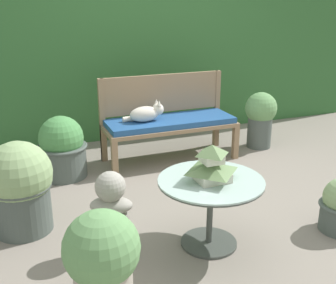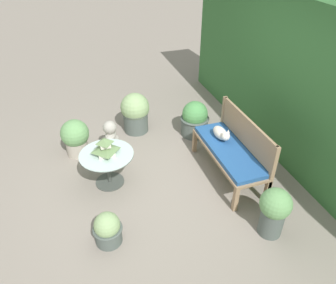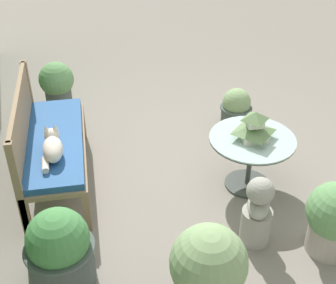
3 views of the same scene
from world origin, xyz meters
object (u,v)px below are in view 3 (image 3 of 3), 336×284
(cat, at_px, (52,147))
(potted_plant_path_edge, at_px, (236,108))
(garden_bust, at_px, (257,212))
(potted_plant_table_far, at_px, (208,273))
(potted_plant_bench_right, at_px, (60,250))
(pagoda_birdhouse, at_px, (254,127))
(potted_plant_bench_left, at_px, (58,88))
(potted_plant_table_near, at_px, (334,218))
(garden_bench, at_px, (55,144))
(patio_table, at_px, (251,148))

(cat, bearing_deg, potted_plant_path_edge, -66.47)
(garden_bust, xyz_separation_m, potted_plant_table_far, (-0.56, 0.54, 0.08))
(garden_bust, xyz_separation_m, potted_plant_path_edge, (1.70, -0.36, -0.09))
(garden_bust, bearing_deg, potted_plant_bench_right, 116.06)
(pagoda_birdhouse, xyz_separation_m, potted_plant_table_far, (-1.24, 0.70, -0.25))
(potted_plant_path_edge, xyz_separation_m, potted_plant_bench_left, (0.49, 1.88, 0.17))
(pagoda_birdhouse, height_order, potted_plant_bench_right, pagoda_birdhouse)
(potted_plant_table_near, bearing_deg, cat, 64.84)
(garden_bust, distance_m, potted_plant_bench_right, 1.48)
(potted_plant_table_near, bearing_deg, potted_plant_table_far, 109.48)
(garden_bust, relative_size, potted_plant_bench_left, 0.91)
(garden_bench, xyz_separation_m, patio_table, (-0.37, -1.68, 0.00))
(potted_plant_bench_right, bearing_deg, garden_bench, 1.96)
(garden_bust, distance_m, potted_plant_bench_left, 2.66)
(potted_plant_bench_left, bearing_deg, potted_plant_path_edge, -104.48)
(cat, relative_size, garden_bust, 0.72)
(garden_bust, bearing_deg, cat, 84.14)
(potted_plant_bench_left, bearing_deg, potted_plant_table_far, -160.39)
(garden_bench, bearing_deg, pagoda_birdhouse, -102.27)
(potted_plant_table_near, relative_size, potted_plant_bench_left, 0.91)
(garden_bench, height_order, garden_bust, garden_bust)
(garden_bench, bearing_deg, garden_bust, -124.45)
(garden_bust, bearing_deg, garden_bench, 76.68)
(cat, height_order, potted_plant_bench_left, cat)
(potted_plant_table_near, bearing_deg, pagoda_birdhouse, 22.75)
(cat, relative_size, potted_plant_table_near, 0.72)
(garden_bust, bearing_deg, potted_plant_bench_left, 55.84)
(garden_bust, xyz_separation_m, potted_plant_bench_right, (-0.13, 1.48, 0.00))
(potted_plant_table_near, height_order, potted_plant_bench_left, potted_plant_bench_left)
(pagoda_birdhouse, distance_m, potted_plant_path_edge, 1.13)
(patio_table, xyz_separation_m, pagoda_birdhouse, (-0.00, -0.00, 0.22))
(cat, distance_m, potted_plant_table_near, 2.27)
(patio_table, distance_m, pagoda_birdhouse, 0.22)
(patio_table, distance_m, potted_plant_bench_left, 2.26)
(garden_bench, height_order, cat, cat)
(garden_bench, height_order, potted_plant_path_edge, garden_bench)
(potted_plant_bench_right, bearing_deg, potted_plant_table_near, -91.73)
(patio_table, bearing_deg, garden_bench, 77.73)
(potted_plant_table_far, distance_m, potted_plant_path_edge, 2.44)
(garden_bench, distance_m, garden_bust, 1.84)
(garden_bust, bearing_deg, potted_plant_table_near, -88.48)
(garden_bust, distance_m, potted_plant_table_near, 0.56)
(garden_bust, height_order, potted_plant_table_far, potted_plant_table_far)
(pagoda_birdhouse, distance_m, potted_plant_table_far, 1.45)
(patio_table, bearing_deg, potted_plant_bench_right, 116.01)
(patio_table, relative_size, garden_bust, 1.23)
(pagoda_birdhouse, xyz_separation_m, potted_plant_table_near, (-0.86, -0.36, -0.30))
(potted_plant_bench_right, xyz_separation_m, potted_plant_bench_left, (2.32, 0.04, 0.08))
(potted_plant_table_far, bearing_deg, cat, 36.22)
(pagoda_birdhouse, bearing_deg, patio_table, 63.43)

